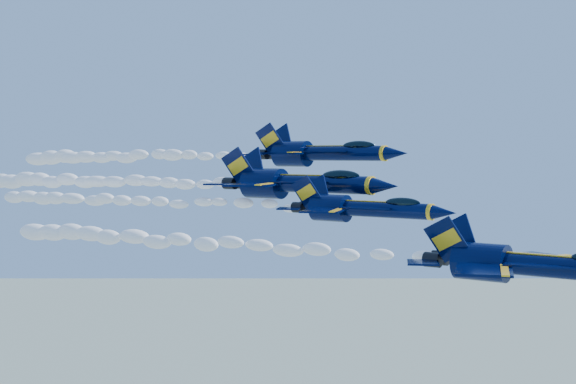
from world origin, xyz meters
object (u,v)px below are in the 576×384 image
Objects in this scene: jet_lead at (530,264)px; jet_second at (361,208)px; jet_fourth at (321,153)px; jet_third at (297,183)px.

jet_lead is 1.02× the size of jet_second.
jet_lead is at bearing -38.23° from jet_fourth.
jet_third is 12.41m from jet_fourth.
jet_second is 0.80× the size of jet_third.
jet_fourth is at bearing 112.93° from jet_third.
jet_fourth is (-13.84, 14.76, 4.65)m from jet_second.
jet_second reaches higher than jet_lead.
jet_lead is 20.56m from jet_second.
jet_second is at bearing -46.84° from jet_fourth.
jet_lead is 0.83× the size of jet_fourth.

